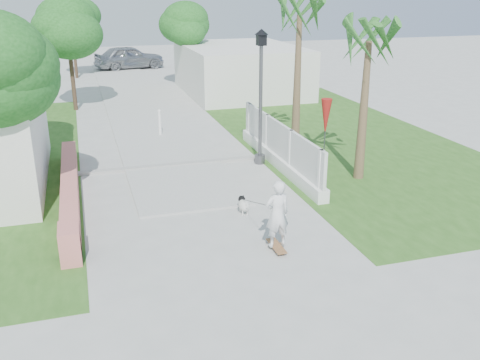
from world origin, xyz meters
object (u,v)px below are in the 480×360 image
object	(u,v)px
patio_umbrella	(326,118)
dog	(244,204)
bollard	(160,122)
street_lamp	(261,93)
parked_car	(129,57)
skateboarder	(267,209)

from	to	relation	value
patio_umbrella	dog	xyz separation A→B (m)	(-3.69, -2.89, -1.45)
patio_umbrella	bollard	bearing A→B (deg)	129.91
patio_umbrella	dog	world-z (taller)	patio_umbrella
street_lamp	parked_car	size ratio (longest dim) A/B	0.90
patio_umbrella	dog	bearing A→B (deg)	-141.93
bollard	parked_car	world-z (taller)	parked_car
skateboarder	dog	size ratio (longest dim) A/B	4.42
patio_umbrella	street_lamp	bearing A→B (deg)	152.24
skateboarder	parked_car	bearing A→B (deg)	-94.30
skateboarder	street_lamp	bearing A→B (deg)	-112.06
bollard	parked_car	bearing A→B (deg)	87.70
street_lamp	bollard	xyz separation A→B (m)	(-2.70, 4.50, -1.84)
skateboarder	dog	xyz separation A→B (m)	(-0.03, 1.72, -0.57)
bollard	skateboarder	world-z (taller)	skateboarder
patio_umbrella	skateboarder	xyz separation A→B (m)	(-3.66, -4.61, -0.88)
street_lamp	parked_car	bearing A→B (deg)	94.68
patio_umbrella	parked_car	size ratio (longest dim) A/B	0.47
dog	parked_car	size ratio (longest dim) A/B	0.13
parked_car	bollard	bearing A→B (deg)	164.81
street_lamp	parked_car	distance (m)	23.73
street_lamp	skateboarder	world-z (taller)	street_lamp
dog	skateboarder	bearing A→B (deg)	-86.88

